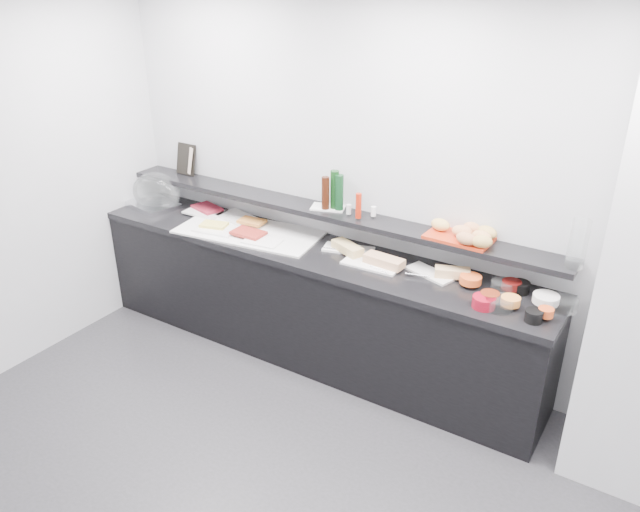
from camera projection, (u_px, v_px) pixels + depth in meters
The scene contains 54 objects.
back_wall at pixel (419, 195), 4.23m from camera, with size 5.00×0.02×2.70m, color #B2B5BA.
buffet_cabinet at pixel (310, 305), 4.74m from camera, with size 3.60×0.60×0.85m, color black.
counter_top at pixel (309, 251), 4.55m from camera, with size 3.62×0.62×0.05m, color black.
wall_shelf at pixel (322, 211), 4.57m from camera, with size 3.60×0.25×0.04m, color black.
cloche_base at pixel (152, 204), 5.29m from camera, with size 0.46×0.31×0.04m, color silver.
cloche_dome at pixel (157, 192), 5.25m from camera, with size 0.42×0.28×0.34m, color silver.
linen_runner at pixel (249, 232), 4.79m from camera, with size 1.11×0.52×0.01m, color silver.
platter_meat_a at pixel (205, 212), 5.12m from camera, with size 0.32×0.21×0.01m, color silver.
food_meat_a at pixel (207, 208), 5.15m from camera, with size 0.25×0.16×0.02m, color maroon.
platter_salmon at pixel (236, 217), 5.02m from camera, with size 0.31×0.21×0.01m, color silver.
food_salmon at pixel (252, 221), 4.89m from camera, with size 0.21×0.13×0.02m, color orange.
platter_cheese at pixel (216, 229), 4.80m from camera, with size 0.32×0.22×0.01m, color white.
food_cheese at pixel (214, 225), 4.83m from camera, with size 0.20×0.13×0.02m, color #EDD95C.
platter_meat_b at pixel (262, 241), 4.59m from camera, with size 0.27×0.18×0.01m, color white.
food_meat_b at pixel (248, 233), 4.68m from camera, with size 0.25×0.16×0.02m, color maroon.
sandwich_plate_left at pixel (348, 249), 4.50m from camera, with size 0.36×0.16×0.01m, color white.
sandwich_food_left at pixel (347, 248), 4.43m from camera, with size 0.26×0.10×0.06m, color tan.
tongs_left at pixel (334, 249), 4.48m from camera, with size 0.01×0.01×0.16m, color #B5B7BD.
sandwich_plate_mid at pixel (371, 265), 4.27m from camera, with size 0.40×0.17×0.01m, color white.
sandwich_food_mid at pixel (384, 261), 4.24m from camera, with size 0.28×0.11×0.06m, color tan.
tongs_mid at pixel (379, 269), 4.18m from camera, with size 0.01×0.01×0.16m, color silver.
sandwich_plate_right at pixel (430, 273), 4.15m from camera, with size 0.34×0.14×0.01m, color silver.
sandwich_food_right at pixel (452, 272), 4.08m from camera, with size 0.23×0.09×0.06m, color #DDAF74.
tongs_right at pixel (417, 275), 4.11m from camera, with size 0.01×0.01×0.16m, color #ABADB2.
bowl_glass_fruit at pixel (503, 286), 3.93m from camera, with size 0.15×0.15×0.07m, color white.
fill_glass_fruit at pixel (471, 280), 3.99m from camera, with size 0.14×0.14×0.05m, color #F35A21.
bowl_black_jam at pixel (520, 287), 3.92m from camera, with size 0.12×0.12×0.07m, color black.
fill_black_jam at pixel (512, 285), 3.92m from camera, with size 0.12×0.12×0.05m, color #570E0C.
bowl_glass_cream at pixel (563, 304), 3.73m from camera, with size 0.17×0.17×0.07m, color silver.
fill_glass_cream at pixel (546, 299), 3.76m from camera, with size 0.16×0.16×0.05m, color white.
bowl_red_jam at pixel (484, 302), 3.75m from camera, with size 0.14×0.14×0.07m, color maroon.
fill_red_jam at pixel (490, 296), 3.79m from camera, with size 0.12×0.12×0.05m, color #62200E.
bowl_glass_salmon at pixel (499, 304), 3.73m from camera, with size 0.17×0.17×0.07m, color white.
fill_glass_salmon at pixel (511, 301), 3.74m from camera, with size 0.12×0.12×0.05m, color orange.
bowl_black_fruit at pixel (534, 316), 3.60m from camera, with size 0.11×0.11×0.07m, color black.
fill_black_fruit at pixel (546, 312), 3.62m from camera, with size 0.09×0.09×0.05m, color #D34B1C.
framed_print at pixel (186, 159), 5.24m from camera, with size 0.19×0.02×0.26m, color black.
print_art at pixel (188, 159), 5.24m from camera, with size 0.16×0.00×0.22m, color #C5A18E.
condiment_tray at pixel (328, 207), 4.57m from camera, with size 0.24×0.15×0.01m, color white.
bottle_green_a at pixel (339, 192), 4.46m from camera, with size 0.06×0.06×0.26m, color #0D3217.
bottle_brown at pixel (325, 193), 4.48m from camera, with size 0.06×0.06×0.24m, color black.
bottle_green_b at pixel (335, 190), 4.48m from camera, with size 0.06×0.06×0.28m, color #0E3412.
bottle_hot at pixel (358, 206), 4.33m from camera, with size 0.04×0.04×0.18m, color #AB200C.
shaker_salt at pixel (373, 211), 4.38m from camera, with size 0.04×0.04×0.07m, color white.
shaker_pepper at pixel (349, 209), 4.42m from camera, with size 0.04×0.04×0.07m, color silver.
bread_tray at pixel (460, 237), 4.07m from camera, with size 0.42×0.29×0.02m, color #B62F13.
bread_roll_nw at pixel (440, 225), 4.13m from camera, with size 0.14×0.09×0.08m, color gold.
bread_roll_n at pixel (472, 228), 4.07m from camera, with size 0.12×0.08×0.08m, color #D1834F.
bread_roll_ne at pixel (487, 232), 4.01m from camera, with size 0.14×0.09×0.08m, color tan.
bread_roll_s at pixel (466, 239), 3.92m from camera, with size 0.14×0.09×0.08m, color #B97546.
bread_roll_se at pixel (482, 242), 3.88m from camera, with size 0.13×0.08×0.08m, color #B28C44.
bread_roll_midw at pixel (462, 231), 4.02m from camera, with size 0.13×0.09×0.08m, color #D28550.
bread_roll_mide at pixel (481, 237), 3.95m from camera, with size 0.13×0.09×0.08m, color tan.
carafe at pixel (578, 244), 3.63m from camera, with size 0.11×0.11×0.30m, color silver.
Camera 1 is at (1.56, -1.74, 2.80)m, focal length 35.00 mm.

